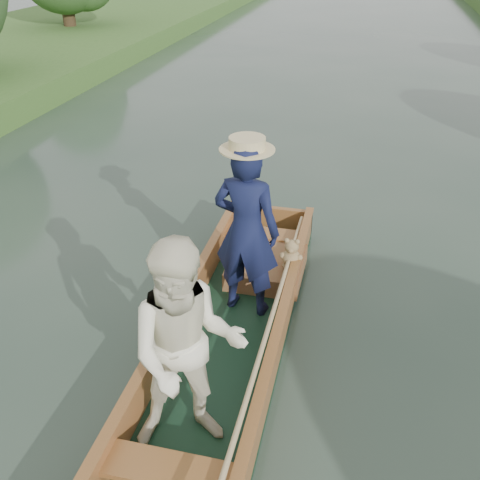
# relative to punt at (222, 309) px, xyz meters

# --- Properties ---
(ground) EXTENTS (120.00, 120.00, 0.00)m
(ground) POSITION_rel_punt_xyz_m (-0.03, 0.21, -0.70)
(ground) COLOR #283D30
(ground) RESTS_ON ground
(punt) EXTENTS (1.14, 5.00, 1.98)m
(punt) POSITION_rel_punt_xyz_m (0.00, 0.00, 0.00)
(punt) COLOR black
(punt) RESTS_ON ground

